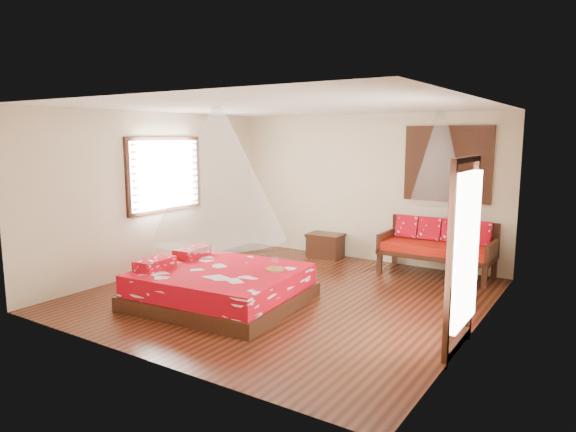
# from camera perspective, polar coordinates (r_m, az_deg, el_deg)

# --- Properties ---
(room) EXTENTS (5.54, 5.54, 2.84)m
(room) POSITION_cam_1_polar(r_m,az_deg,el_deg) (7.58, -0.22, 1.43)
(room) COLOR black
(room) RESTS_ON ground
(bed) EXTENTS (2.40, 2.20, 0.65)m
(bed) POSITION_cam_1_polar(r_m,az_deg,el_deg) (7.50, -7.60, -7.69)
(bed) COLOR black
(bed) RESTS_ON floor
(daybed) EXTENTS (1.88, 0.84, 0.97)m
(daybed) POSITION_cam_1_polar(r_m,az_deg,el_deg) (9.22, 16.33, -3.11)
(daybed) COLOR black
(daybed) RESTS_ON floor
(storage_chest) EXTENTS (0.71, 0.54, 0.47)m
(storage_chest) POSITION_cam_1_polar(r_m,az_deg,el_deg) (10.19, 4.18, -3.27)
(storage_chest) COLOR black
(storage_chest) RESTS_ON floor
(shutter_panel) EXTENTS (1.52, 0.06, 1.32)m
(shutter_panel) POSITION_cam_1_polar(r_m,az_deg,el_deg) (9.37, 17.29, 5.53)
(shutter_panel) COLOR black
(shutter_panel) RESTS_ON wall_back
(window_left) EXTENTS (0.10, 1.74, 1.34)m
(window_left) POSITION_cam_1_polar(r_m,az_deg,el_deg) (9.44, -13.46, 4.50)
(window_left) COLOR black
(window_left) RESTS_ON wall_left
(glazed_door) EXTENTS (0.08, 1.02, 2.16)m
(glazed_door) POSITION_cam_1_polar(r_m,az_deg,el_deg) (6.00, 18.71, -4.25)
(glazed_door) COLOR black
(glazed_door) RESTS_ON floor
(wine_tray) EXTENTS (0.26, 0.26, 0.21)m
(wine_tray) POSITION_cam_1_polar(r_m,az_deg,el_deg) (7.29, -1.49, -5.63)
(wine_tray) COLOR brown
(wine_tray) RESTS_ON bed
(mosquito_net_main) EXTENTS (1.88, 1.88, 1.80)m
(mosquito_net_main) POSITION_cam_1_polar(r_m,az_deg,el_deg) (7.20, -7.72, 4.56)
(mosquito_net_main) COLOR white
(mosquito_net_main) RESTS_ON ceiling
(mosquito_net_daybed) EXTENTS (0.93, 0.93, 1.50)m
(mosquito_net_daybed) POSITION_cam_1_polar(r_m,az_deg,el_deg) (8.91, 16.50, 6.06)
(mosquito_net_daybed) COLOR white
(mosquito_net_daybed) RESTS_ON ceiling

